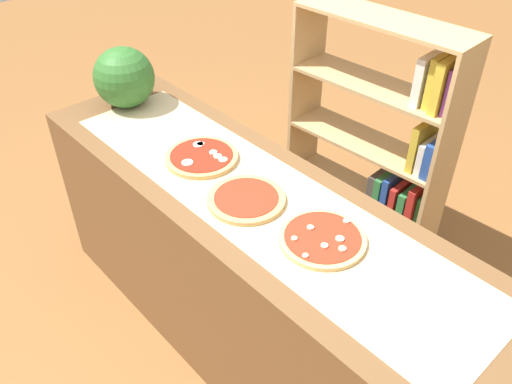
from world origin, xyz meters
TOP-DOWN VIEW (x-y plane):
  - ground_plane at (0.00, 0.00)m, footprint 12.00×12.00m
  - counter at (0.00, 0.00)m, footprint 2.31×0.64m
  - parchment_paper at (0.00, 0.00)m, footprint 1.95×0.47m
  - pizza_mozzarella_0 at (-0.34, -0.00)m, footprint 0.31×0.31m
  - pizza_plain_1 at (0.00, -0.05)m, footprint 0.30×0.30m
  - pizza_mushroom_2 at (0.34, -0.00)m, footprint 0.30×0.30m
  - watermelon at (-0.97, 0.03)m, footprint 0.29×0.29m
  - bookshelf at (-0.04, 0.95)m, footprint 0.89×0.31m

SIDE VIEW (x-z plane):
  - ground_plane at x=0.00m, z-range 0.00..0.00m
  - counter at x=0.00m, z-range 0.00..0.90m
  - bookshelf at x=-0.04m, z-range -0.05..1.28m
  - parchment_paper at x=0.00m, z-range 0.90..0.90m
  - pizza_mushroom_2 at x=0.34m, z-range 0.90..0.93m
  - pizza_plain_1 at x=0.00m, z-range 0.90..0.92m
  - pizza_mozzarella_0 at x=-0.34m, z-range 0.90..0.93m
  - watermelon at x=-0.97m, z-range 0.90..1.19m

